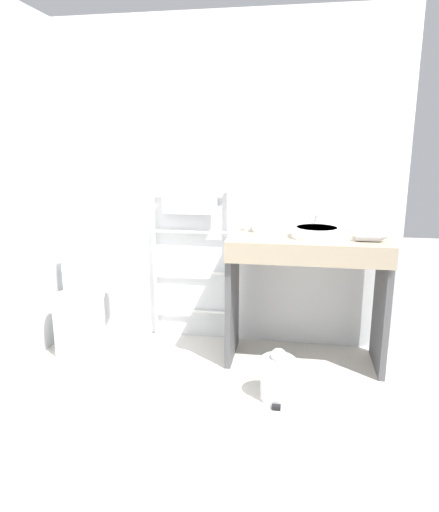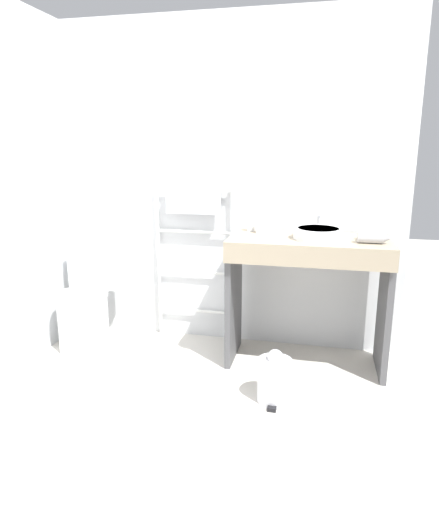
% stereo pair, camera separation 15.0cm
% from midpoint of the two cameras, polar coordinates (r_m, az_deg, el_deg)
% --- Properties ---
extents(ground_plane, '(12.00, 12.00, 0.00)m').
position_cam_midpoint_polar(ground_plane, '(2.38, -9.47, -24.82)').
color(ground_plane, beige).
extents(wall_back, '(2.65, 0.12, 2.37)m').
position_cam_midpoint_polar(wall_back, '(3.42, -1.45, 8.78)').
color(wall_back, silver).
rests_on(wall_back, ground_plane).
extents(toilet, '(0.39, 0.51, 0.77)m').
position_cam_midpoint_polar(toilet, '(3.52, -17.91, -6.17)').
color(toilet, white).
rests_on(toilet, ground_plane).
extents(towel_radiator, '(0.61, 0.06, 1.20)m').
position_cam_midpoint_polar(towel_radiator, '(3.40, -4.93, 3.40)').
color(towel_radiator, white).
rests_on(towel_radiator, ground_plane).
extents(vanity_counter, '(1.04, 0.51, 0.89)m').
position_cam_midpoint_polar(vanity_counter, '(3.10, 9.42, -2.76)').
color(vanity_counter, gray).
rests_on(vanity_counter, ground_plane).
extents(sink_basin, '(0.32, 0.32, 0.07)m').
position_cam_midpoint_polar(sink_basin, '(3.03, 10.65, 2.94)').
color(sink_basin, white).
rests_on(sink_basin, vanity_counter).
extents(faucet, '(0.02, 0.10, 0.14)m').
position_cam_midpoint_polar(faucet, '(3.19, 10.66, 4.42)').
color(faucet, silver).
rests_on(faucet, vanity_counter).
extents(cup_near_wall, '(0.06, 0.06, 0.10)m').
position_cam_midpoint_polar(cup_near_wall, '(3.23, 2.34, 4.07)').
color(cup_near_wall, white).
rests_on(cup_near_wall, vanity_counter).
extents(cup_near_edge, '(0.06, 0.06, 0.10)m').
position_cam_midpoint_polar(cup_near_edge, '(3.15, 3.51, 3.83)').
color(cup_near_edge, white).
rests_on(cup_near_edge, vanity_counter).
extents(hair_dryer, '(0.20, 0.17, 0.07)m').
position_cam_midpoint_polar(hair_dryer, '(3.00, 16.92, 2.45)').
color(hair_dryer, '#B7B7BC').
rests_on(hair_dryer, vanity_counter).
extents(trash_bin, '(0.20, 0.24, 0.32)m').
position_cam_midpoint_polar(trash_bin, '(2.80, 5.74, -14.88)').
color(trash_bin, silver).
rests_on(trash_bin, ground_plane).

